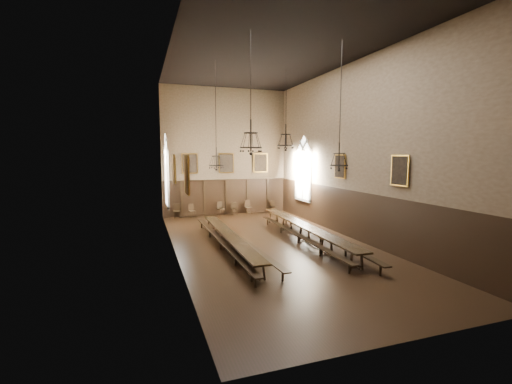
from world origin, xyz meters
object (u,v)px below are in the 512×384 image
bench_left_outer (221,243)px  chair_5 (248,210)px  chair_1 (192,213)px  chair_4 (234,211)px  chandelier_back_right (286,141)px  table_left (229,242)px  table_right (304,233)px  chandelier_front_right (339,156)px  bench_right_inner (298,237)px  chair_0 (177,214)px  chandelier_front_left (251,140)px  bench_right_outer (321,236)px  bench_left_inner (241,241)px  chair_7 (273,209)px  chair_3 (221,211)px  chandelier_back_left (216,157)px

bench_left_outer → chair_5: bearing=64.9°
chair_1 → chair_4: chair_1 is taller
chair_5 → chandelier_back_right: bearing=-97.3°
table_left → table_right: 4.03m
table_right → chandelier_front_right: (0.16, -2.77, 3.89)m
bench_right_inner → chandelier_back_right: (0.53, 2.84, 4.83)m
chair_1 → chandelier_front_right: (4.66, -10.98, 4.02)m
chair_0 → chandelier_front_left: bearing=-78.3°
bench_right_outer → bench_left_outer: bearing=176.7°
bench_left_inner → bench_right_outer: 4.08m
bench_right_inner → chair_7: (2.11, 8.67, -0.02)m
bench_left_outer → chair_7: bearing=55.0°
bench_right_outer → chandelier_back_right: 5.69m
bench_right_inner → chair_1: (-3.98, 8.59, -0.01)m
table_left → chair_5: (3.63, 8.69, -0.06)m
chair_3 → chair_5: 2.06m
chandelier_back_right → chandelier_front_left: size_ratio=0.96×
bench_left_inner → chandelier_front_right: 5.96m
table_left → chair_4: bearing=73.5°
chair_3 → chair_5: chair_5 is taller
chair_5 → chandelier_front_right: 11.82m
bench_right_outer → chandelier_front_right: chandelier_front_right is taller
bench_right_inner → chandelier_back_left: (-3.55, 2.33, 3.93)m
bench_right_outer → chair_5: (-1.02, 8.86, -0.01)m
table_left → bench_left_inner: table_left is taller
chair_7 → chandelier_front_left: size_ratio=0.19×
bench_left_inner → chair_5: (3.05, 8.55, 0.01)m
chair_4 → chair_7: size_ratio=1.01×
chair_7 → chandelier_front_right: bearing=-104.9°
bench_right_outer → chandelier_back_left: chandelier_back_left is taller
chair_4 → chandelier_back_left: 7.87m
bench_left_inner → chair_7: size_ratio=11.51×
bench_left_inner → chair_1: chair_1 is taller
chandelier_front_right → table_right: bearing=93.2°
table_left → table_right: size_ratio=0.89×
bench_right_inner → chandelier_front_right: bearing=-74.1°
bench_left_inner → chandelier_back_left: (-0.64, 2.16, 3.92)m
table_left → chair_5: chair_5 is taller
bench_right_inner → table_right: bearing=35.0°
chair_1 → chandelier_front_left: 11.85m
chair_1 → chandelier_back_right: chandelier_back_right is taller
bench_left_inner → chandelier_front_left: chandelier_front_left is taller
table_right → chair_4: bearing=100.1°
chair_7 → chandelier_back_left: chandelier_back_left is taller
chair_5 → chandelier_back_left: chandelier_back_left is taller
bench_left_outer → chandelier_back_left: bearing=81.8°
chair_0 → chair_1: 1.02m
table_left → chair_7: bearing=57.1°
chair_4 → bench_right_inner: bearing=-83.8°
chandelier_front_right → chair_5: bearing=92.8°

